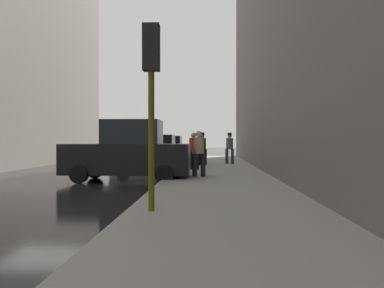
# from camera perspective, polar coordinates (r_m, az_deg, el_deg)

# --- Properties ---
(ground_plane) EXTENTS (120.00, 120.00, 0.00)m
(ground_plane) POSITION_cam_1_polar(r_m,az_deg,el_deg) (13.72, -21.74, -5.77)
(ground_plane) COLOR black
(sidewalk) EXTENTS (4.00, 40.00, 0.15)m
(sidewalk) POSITION_cam_1_polar(r_m,az_deg,el_deg) (12.52, 4.33, -5.99)
(sidewalk) COLOR gray
(sidewalk) RESTS_ON ground_plane
(parked_black_suv) EXTENTS (4.61, 2.08, 2.25)m
(parked_black_suv) POSITION_cam_1_polar(r_m,az_deg,el_deg) (14.05, -9.65, -1.36)
(parked_black_suv) COLOR black
(parked_black_suv) RESTS_ON ground_plane
(parked_gray_coupe) EXTENTS (4.24, 2.13, 1.79)m
(parked_gray_coupe) POSITION_cam_1_polar(r_m,az_deg,el_deg) (20.19, -5.92, -1.28)
(parked_gray_coupe) COLOR slate
(parked_gray_coupe) RESTS_ON ground_plane
(parked_blue_sedan) EXTENTS (4.23, 2.13, 1.79)m
(parked_blue_sedan) POSITION_cam_1_polar(r_m,az_deg,el_deg) (25.66, -4.12, -0.87)
(parked_blue_sedan) COLOR navy
(parked_blue_sedan) RESTS_ON ground_plane
(fire_hydrant) EXTENTS (0.42, 0.22, 0.70)m
(fire_hydrant) POSITION_cam_1_polar(r_m,az_deg,el_deg) (15.61, -1.74, -3.12)
(fire_hydrant) COLOR red
(fire_hydrant) RESTS_ON sidewalk
(traffic_light) EXTENTS (0.32, 0.32, 3.60)m
(traffic_light) POSITION_cam_1_polar(r_m,az_deg,el_deg) (7.38, -6.22, 10.30)
(traffic_light) COLOR #514C0F
(traffic_light) RESTS_ON sidewalk
(pedestrian_with_fedora) EXTENTS (0.50, 0.41, 1.78)m
(pedestrian_with_fedora) POSITION_cam_1_polar(r_m,az_deg,el_deg) (20.46, 1.58, -0.44)
(pedestrian_with_fedora) COLOR black
(pedestrian_with_fedora) RESTS_ON sidewalk
(pedestrian_with_beanie) EXTENTS (0.52, 0.47, 1.78)m
(pedestrian_with_beanie) POSITION_cam_1_polar(r_m,az_deg,el_deg) (21.45, 5.76, -0.40)
(pedestrian_with_beanie) COLOR #333338
(pedestrian_with_beanie) RESTS_ON sidewalk
(pedestrian_in_tan_coat) EXTENTS (0.52, 0.45, 1.71)m
(pedestrian_in_tan_coat) POSITION_cam_1_polar(r_m,az_deg,el_deg) (14.03, 1.05, -1.06)
(pedestrian_in_tan_coat) COLOR black
(pedestrian_in_tan_coat) RESTS_ON sidewalk
(pedestrian_in_red_jacket) EXTENTS (0.53, 0.48, 1.71)m
(pedestrian_in_red_jacket) POSITION_cam_1_polar(r_m,az_deg,el_deg) (17.26, 0.23, -0.75)
(pedestrian_in_red_jacket) COLOR black
(pedestrian_in_red_jacket) RESTS_ON sidewalk
(rolling_suitcase) EXTENTS (0.40, 0.59, 1.04)m
(rolling_suitcase) POSITION_cam_1_polar(r_m,az_deg,el_deg) (19.80, -0.04, -2.35)
(rolling_suitcase) COLOR black
(rolling_suitcase) RESTS_ON sidewalk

